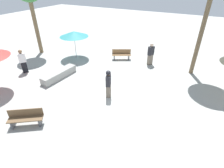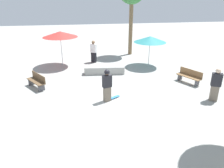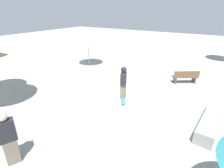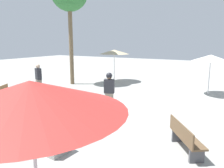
{
  "view_description": "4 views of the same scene",
  "coord_description": "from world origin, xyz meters",
  "px_view_note": "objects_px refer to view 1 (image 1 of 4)",
  "views": [
    {
      "loc": [
        7.87,
        4.67,
        6.16
      ],
      "look_at": [
        0.0,
        0.56,
        0.68
      ],
      "focal_mm": 28.0,
      "sensor_mm": 36.0,
      "label": 1
    },
    {
      "loc": [
        1.73,
        10.7,
        5.24
      ],
      "look_at": [
        0.04,
        -0.01,
        0.71
      ],
      "focal_mm": 35.0,
      "sensor_mm": 36.0,
      "label": 2
    },
    {
      "loc": [
        -6.96,
        -3.41,
        4.4
      ],
      "look_at": [
        -0.0,
        0.97,
        0.85
      ],
      "focal_mm": 28.0,
      "sensor_mm": 36.0,
      "label": 3
    },
    {
      "loc": [
        5.31,
        -7.97,
        3.14
      ],
      "look_at": [
        0.53,
        0.51,
        1.23
      ],
      "focal_mm": 35.0,
      "sensor_mm": 36.0,
      "label": 4
    }
  ],
  "objects_px": {
    "skateboard": "(108,92)",
    "bystander_far": "(151,54)",
    "shade_umbrella_teal": "(74,34)",
    "shade_umbrella_white": "(221,158)",
    "skater_main": "(108,83)",
    "concrete_ledge": "(59,75)",
    "bystander_watching": "(23,61)",
    "bench_far": "(121,54)",
    "bench_near": "(26,118)"
  },
  "relations": [
    {
      "from": "shade_umbrella_teal",
      "to": "shade_umbrella_white",
      "type": "height_order",
      "value": "shade_umbrella_white"
    },
    {
      "from": "bench_near",
      "to": "shade_umbrella_white",
      "type": "bearing_deg",
      "value": 146.79
    },
    {
      "from": "shade_umbrella_teal",
      "to": "bystander_far",
      "type": "relative_size",
      "value": 1.35
    },
    {
      "from": "skateboard",
      "to": "bystander_far",
      "type": "distance_m",
      "value": 5.32
    },
    {
      "from": "skateboard",
      "to": "bystander_watching",
      "type": "relative_size",
      "value": 0.45
    },
    {
      "from": "skateboard",
      "to": "skater_main",
      "type": "bearing_deg",
      "value": 179.46
    },
    {
      "from": "skater_main",
      "to": "bystander_far",
      "type": "distance_m",
      "value": 5.58
    },
    {
      "from": "bench_far",
      "to": "bystander_watching",
      "type": "bearing_deg",
      "value": 17.91
    },
    {
      "from": "skater_main",
      "to": "concrete_ledge",
      "type": "bearing_deg",
      "value": 64.73
    },
    {
      "from": "shade_umbrella_white",
      "to": "bystander_watching",
      "type": "distance_m",
      "value": 12.94
    },
    {
      "from": "bystander_far",
      "to": "skateboard",
      "type": "bearing_deg",
      "value": -165.89
    },
    {
      "from": "concrete_ledge",
      "to": "bystander_far",
      "type": "xyz_separation_m",
      "value": [
        -5.14,
        5.0,
        0.63
      ]
    },
    {
      "from": "bystander_watching",
      "to": "bystander_far",
      "type": "relative_size",
      "value": 0.99
    },
    {
      "from": "bench_far",
      "to": "bystander_far",
      "type": "xyz_separation_m",
      "value": [
        -0.1,
        2.5,
        0.47
      ]
    },
    {
      "from": "bench_near",
      "to": "bystander_far",
      "type": "xyz_separation_m",
      "value": [
        -9.4,
        3.19,
        0.47
      ]
    },
    {
      "from": "skateboard",
      "to": "shade_umbrella_white",
      "type": "height_order",
      "value": "shade_umbrella_white"
    },
    {
      "from": "concrete_ledge",
      "to": "bench_near",
      "type": "height_order",
      "value": "bench_near"
    },
    {
      "from": "skateboard",
      "to": "bench_far",
      "type": "bearing_deg",
      "value": -13.93
    },
    {
      "from": "skater_main",
      "to": "bystander_watching",
      "type": "bearing_deg",
      "value": 70.93
    },
    {
      "from": "skateboard",
      "to": "concrete_ledge",
      "type": "height_order",
      "value": "concrete_ledge"
    },
    {
      "from": "shade_umbrella_white",
      "to": "bystander_watching",
      "type": "xyz_separation_m",
      "value": [
        -3.57,
        -12.37,
        -1.3
      ]
    },
    {
      "from": "bench_far",
      "to": "bystander_watching",
      "type": "distance_m",
      "value": 7.74
    },
    {
      "from": "shade_umbrella_teal",
      "to": "bystander_far",
      "type": "height_order",
      "value": "shade_umbrella_teal"
    },
    {
      "from": "bench_near",
      "to": "skateboard",
      "type": "bearing_deg",
      "value": -151.5
    },
    {
      "from": "shade_umbrella_white",
      "to": "bench_near",
      "type": "bearing_deg",
      "value": -88.62
    },
    {
      "from": "skateboard",
      "to": "shade_umbrella_teal",
      "type": "distance_m",
      "value": 6.68
    },
    {
      "from": "skateboard",
      "to": "bystander_watching",
      "type": "distance_m",
      "value": 6.91
    },
    {
      "from": "bench_far",
      "to": "shade_umbrella_teal",
      "type": "distance_m",
      "value": 4.36
    },
    {
      "from": "skater_main",
      "to": "shade_umbrella_teal",
      "type": "height_order",
      "value": "shade_umbrella_teal"
    },
    {
      "from": "bench_near",
      "to": "shade_umbrella_white",
      "type": "distance_m",
      "value": 7.89
    },
    {
      "from": "shade_umbrella_teal",
      "to": "bystander_watching",
      "type": "bearing_deg",
      "value": -21.16
    },
    {
      "from": "skateboard",
      "to": "bench_far",
      "type": "height_order",
      "value": "bench_far"
    },
    {
      "from": "skater_main",
      "to": "concrete_ledge",
      "type": "height_order",
      "value": "skater_main"
    },
    {
      "from": "bench_far",
      "to": "bystander_far",
      "type": "distance_m",
      "value": 2.54
    },
    {
      "from": "bench_far",
      "to": "concrete_ledge",
      "type": "bearing_deg",
      "value": 35.62
    },
    {
      "from": "bench_near",
      "to": "shade_umbrella_teal",
      "type": "height_order",
      "value": "shade_umbrella_teal"
    },
    {
      "from": "bench_near",
      "to": "bench_far",
      "type": "bearing_deg",
      "value": -128.84
    },
    {
      "from": "bench_near",
      "to": "concrete_ledge",
      "type": "bearing_deg",
      "value": -101.57
    },
    {
      "from": "skater_main",
      "to": "concrete_ledge",
      "type": "relative_size",
      "value": 0.62
    },
    {
      "from": "shade_umbrella_white",
      "to": "concrete_ledge",
      "type": "bearing_deg",
      "value": -113.23
    },
    {
      "from": "bystander_far",
      "to": "bench_far",
      "type": "bearing_deg",
      "value": 117.82
    },
    {
      "from": "shade_umbrella_teal",
      "to": "bystander_watching",
      "type": "relative_size",
      "value": 1.36
    },
    {
      "from": "concrete_ledge",
      "to": "bench_far",
      "type": "relative_size",
      "value": 1.74
    },
    {
      "from": "skater_main",
      "to": "skateboard",
      "type": "xyz_separation_m",
      "value": [
        -0.36,
        -0.2,
        -0.88
      ]
    },
    {
      "from": "skater_main",
      "to": "bystander_far",
      "type": "height_order",
      "value": "bystander_far"
    },
    {
      "from": "bench_near",
      "to": "shade_umbrella_teal",
      "type": "relative_size",
      "value": 0.65
    },
    {
      "from": "bench_far",
      "to": "shade_umbrella_white",
      "type": "bearing_deg",
      "value": 99.51
    },
    {
      "from": "skater_main",
      "to": "bench_near",
      "type": "height_order",
      "value": "skater_main"
    },
    {
      "from": "skater_main",
      "to": "shade_umbrella_white",
      "type": "relative_size",
      "value": 0.73
    },
    {
      "from": "bench_near",
      "to": "shade_umbrella_white",
      "type": "xyz_separation_m",
      "value": [
        -0.19,
        7.68,
        1.76
      ]
    }
  ]
}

